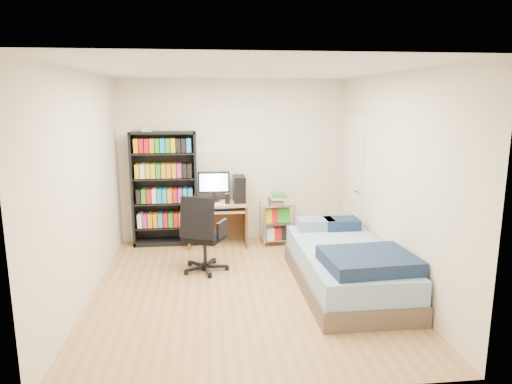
{
  "coord_description": "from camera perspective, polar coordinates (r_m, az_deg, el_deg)",
  "views": [
    {
      "loc": [
        -0.41,
        -5.05,
        2.19
      ],
      "look_at": [
        0.18,
        0.4,
        1.08
      ],
      "focal_mm": 32.0,
      "sensor_mm": 36.0,
      "label": 1
    }
  ],
  "objects": [
    {
      "name": "wire_cart",
      "position": [
        6.98,
        2.65,
        -2.46
      ],
      "size": [
        0.51,
        0.38,
        0.78
      ],
      "rotation": [
        0.0,
        0.0,
        0.06
      ],
      "color": "silver",
      "rests_on": "room"
    },
    {
      "name": "computer_desk",
      "position": [
        6.97,
        -4.15,
        -1.71
      ],
      "size": [
        0.89,
        0.52,
        1.12
      ],
      "color": "#9D7C50",
      "rests_on": "room"
    },
    {
      "name": "bed",
      "position": [
        5.53,
        11.24,
        -9.05
      ],
      "size": [
        1.08,
        2.16,
        0.62
      ],
      "color": "brown",
      "rests_on": "room"
    },
    {
      "name": "door",
      "position": [
        6.85,
        12.07,
        1.2
      ],
      "size": [
        0.12,
        0.8,
        2.0
      ],
      "color": "silver",
      "rests_on": "room"
    },
    {
      "name": "office_chair",
      "position": [
        5.95,
        -6.59,
        -6.9
      ],
      "size": [
        0.8,
        0.8,
        1.02
      ],
      "rotation": [
        0.0,
        0.0,
        -0.43
      ],
      "color": "black",
      "rests_on": "room"
    },
    {
      "name": "media_shelf",
      "position": [
        7.03,
        -11.33,
        0.58
      ],
      "size": [
        0.97,
        0.32,
        1.8
      ],
      "color": "black",
      "rests_on": "room"
    },
    {
      "name": "room",
      "position": [
        5.15,
        -1.52,
        0.96
      ],
      "size": [
        3.58,
        4.08,
        2.58
      ],
      "color": "#AA7C55",
      "rests_on": "ground"
    }
  ]
}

